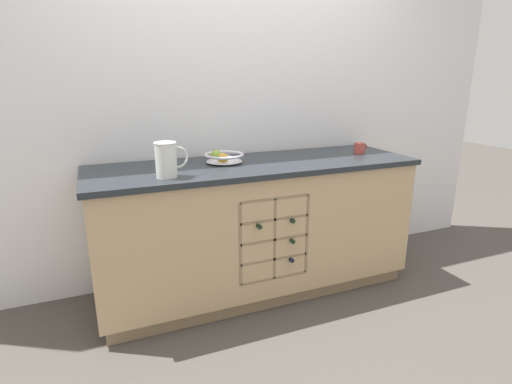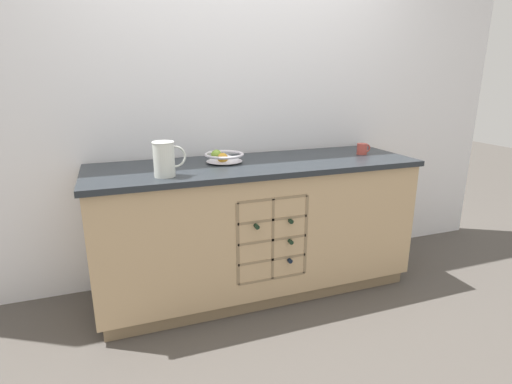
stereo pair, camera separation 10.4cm
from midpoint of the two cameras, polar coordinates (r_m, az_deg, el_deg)
ground_plane at (r=2.92m, az=1.05°, el=-13.44°), size 14.00×14.00×0.00m
back_wall at (r=2.91m, az=-1.61°, el=12.84°), size 4.49×0.06×2.55m
kitchen_island at (r=2.72m, az=1.12°, el=-5.02°), size 2.13×0.69×0.91m
fruit_bowl at (r=2.59m, az=-3.51°, el=5.08°), size 0.26×0.26×0.08m
white_pitcher at (r=2.26m, az=-11.63°, el=4.73°), size 0.18×0.12×0.20m
ceramic_mug at (r=2.99m, az=15.94°, el=5.95°), size 0.11×0.07×0.08m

